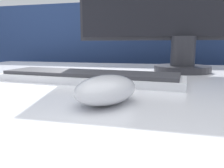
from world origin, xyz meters
TOP-DOWN VIEW (x-y plane):
  - partition_panel at (0.00, 0.62)m, footprint 5.00×0.03m
  - computer_mouse_near at (0.02, -0.24)m, footprint 0.11×0.13m
  - keyboard at (-0.07, -0.06)m, footprint 0.45×0.15m

SIDE VIEW (x-z plane):
  - partition_panel at x=0.00m, z-range 0.00..1.02m
  - keyboard at x=-0.07m, z-range 0.71..0.73m
  - computer_mouse_near at x=0.02m, z-range 0.71..0.75m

